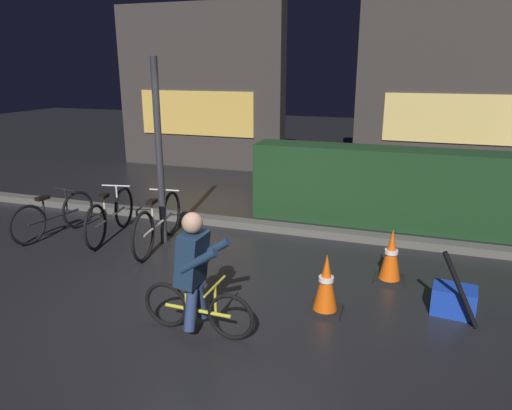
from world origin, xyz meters
The scene contains 14 objects.
ground_plane centered at (0.00, 0.00, 0.00)m, with size 40.00×40.00×0.00m, color black.
sidewalk_curb centered at (0.00, 2.20, 0.06)m, with size 12.00×0.24×0.12m, color #56544F.
hedge_row centered at (1.80, 3.10, 0.64)m, with size 4.80×0.70×1.28m, color #19381C.
storefront_left centered at (-3.33, 6.50, 2.00)m, with size 4.38×0.54×4.02m.
storefront_right centered at (2.81, 7.20, 2.16)m, with size 4.58×0.54×4.35m.
street_post centered at (-1.47, 1.20, 1.34)m, with size 0.10×0.10×2.67m, color #2D2D33.
parked_bike_leftmost centered at (-3.20, 0.88, 0.32)m, with size 0.46×1.49×0.70m.
parked_bike_left_mid centered at (-2.32, 1.10, 0.35)m, with size 0.46×1.64×0.76m.
parked_bike_center_left centered at (-1.42, 0.98, 0.36)m, with size 0.46×1.72×0.80m.
traffic_cone_near centered at (1.23, -0.10, 0.32)m, with size 0.36×0.36×0.66m.
traffic_cone_far centered at (1.83, 0.91, 0.32)m, with size 0.36×0.36×0.67m.
blue_crate centered at (2.53, 0.30, 0.15)m, with size 0.44×0.32×0.30m, color #193DB7.
cyclist centered at (0.10, -0.91, 0.63)m, with size 1.19×0.52×1.25m.
closed_umbrella centered at (2.55, 0.05, 0.39)m, with size 0.05×0.05×0.85m, color black.
Camera 1 is at (2.00, -4.65, 2.54)m, focal length 33.05 mm.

